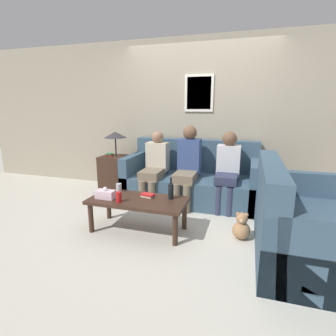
# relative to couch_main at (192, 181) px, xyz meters

# --- Properties ---
(ground_plane) EXTENTS (16.00, 16.00, 0.00)m
(ground_plane) POSITION_rel_couch_main_xyz_m (0.00, -0.57, -0.32)
(ground_plane) COLOR beige
(wall_back) EXTENTS (9.00, 0.08, 2.60)m
(wall_back) POSITION_rel_couch_main_xyz_m (0.00, 0.49, 0.99)
(wall_back) COLOR #9E937F
(wall_back) RESTS_ON ground_plane
(couch_main) EXTENTS (2.07, 0.95, 0.95)m
(couch_main) POSITION_rel_couch_main_xyz_m (0.00, 0.00, 0.00)
(couch_main) COLOR #385166
(couch_main) RESTS_ON ground_plane
(couch_side) EXTENTS (0.95, 1.58, 0.95)m
(couch_side) POSITION_rel_couch_main_xyz_m (1.39, -1.28, 0.00)
(couch_side) COLOR #385166
(couch_side) RESTS_ON ground_plane
(coffee_table) EXTENTS (1.17, 0.54, 0.41)m
(coffee_table) POSITION_rel_couch_main_xyz_m (-0.39, -1.28, 0.04)
(coffee_table) COLOR #382319
(coffee_table) RESTS_ON ground_plane
(side_table_with_lamp) EXTENTS (0.45, 0.42, 1.07)m
(side_table_with_lamp) POSITION_rel_couch_main_xyz_m (-1.35, -0.07, 0.09)
(side_table_with_lamp) COLOR #382319
(side_table_with_lamp) RESTS_ON ground_plane
(wine_bottle) EXTENTS (0.06, 0.06, 0.27)m
(wine_bottle) POSITION_rel_couch_main_xyz_m (-0.01, -1.16, 0.19)
(wine_bottle) COLOR black
(wine_bottle) RESTS_ON coffee_table
(drinking_glass) EXTENTS (0.07, 0.07, 0.11)m
(drinking_glass) POSITION_rel_couch_main_xyz_m (-0.73, -1.09, 0.14)
(drinking_glass) COLOR silver
(drinking_glass) RESTS_ON coffee_table
(book_stack) EXTENTS (0.17, 0.12, 0.04)m
(book_stack) POSITION_rel_couch_main_xyz_m (-0.30, -1.17, 0.11)
(book_stack) COLOR beige
(book_stack) RESTS_ON coffee_table
(soda_can) EXTENTS (0.07, 0.07, 0.12)m
(soda_can) POSITION_rel_couch_main_xyz_m (-0.56, -1.44, 0.15)
(soda_can) COLOR red
(soda_can) RESTS_ON coffee_table
(tissue_box) EXTENTS (0.23, 0.12, 0.15)m
(tissue_box) POSITION_rel_couch_main_xyz_m (-0.77, -1.37, 0.14)
(tissue_box) COLOR silver
(tissue_box) RESTS_ON coffee_table
(person_left) EXTENTS (0.34, 0.66, 1.10)m
(person_left) POSITION_rel_couch_main_xyz_m (-0.55, -0.21, 0.27)
(person_left) COLOR #756651
(person_left) RESTS_ON ground_plane
(person_middle) EXTENTS (0.34, 0.65, 1.20)m
(person_middle) POSITION_rel_couch_main_xyz_m (-0.02, -0.21, 0.33)
(person_middle) COLOR #756651
(person_middle) RESTS_ON ground_plane
(person_right) EXTENTS (0.34, 0.62, 1.13)m
(person_right) POSITION_rel_couch_main_xyz_m (0.57, -0.17, 0.30)
(person_right) COLOR #2D334C
(person_right) RESTS_ON ground_plane
(teddy_bear) EXTENTS (0.20, 0.20, 0.32)m
(teddy_bear) POSITION_rel_couch_main_xyz_m (0.83, -1.13, -0.18)
(teddy_bear) COLOR #A87A51
(teddy_bear) RESTS_ON ground_plane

